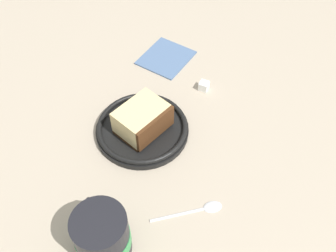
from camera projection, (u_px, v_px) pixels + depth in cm
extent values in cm
cube|color=tan|center=(165.00, 161.00, 67.14)|extent=(116.45, 116.45, 3.87)
cylinder|color=black|center=(142.00, 130.00, 68.41)|extent=(16.61, 16.61, 1.03)
torus|color=black|center=(142.00, 127.00, 67.66)|extent=(16.16, 16.16, 0.89)
cube|color=#472814|center=(142.00, 127.00, 67.78)|extent=(10.61, 10.22, 0.60)
cube|color=#DBC184|center=(141.00, 118.00, 65.83)|extent=(10.61, 10.22, 4.42)
cube|color=#472814|center=(156.00, 128.00, 64.37)|extent=(7.11, 5.79, 4.42)
cylinder|color=black|center=(102.00, 236.00, 51.90)|extent=(7.60, 7.60, 8.63)
cylinder|color=green|center=(103.00, 238.00, 52.65)|extent=(7.75, 7.75, 2.38)
cylinder|color=black|center=(99.00, 225.00, 49.23)|extent=(6.69, 6.69, 0.40)
torus|color=black|center=(93.00, 212.00, 54.07)|extent=(4.42, 3.03, 4.63)
ellipsoid|color=silver|center=(213.00, 206.00, 59.04)|extent=(2.84, 3.48, 0.80)
cylinder|color=silver|center=(177.00, 214.00, 58.29)|extent=(3.13, 8.21, 0.50)
cube|color=slate|center=(166.00, 57.00, 81.23)|extent=(13.54, 13.11, 0.60)
cube|color=white|center=(204.00, 86.00, 74.95)|extent=(2.28, 2.28, 1.76)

